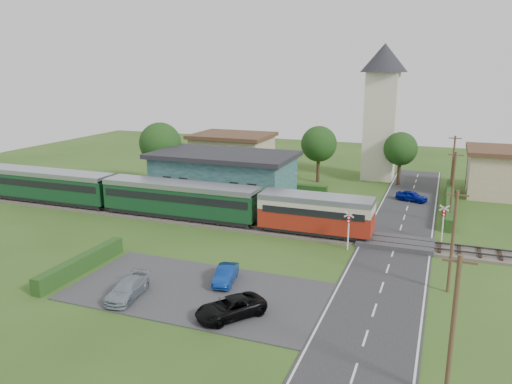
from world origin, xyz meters
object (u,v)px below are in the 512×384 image
(car_park_silver, at_px, (127,289))
(pedestrian_near, at_px, (264,206))
(car_park_blue, at_px, (226,275))
(car_park_dark, at_px, (230,308))
(equipment_hut, at_px, (135,189))
(house_west, at_px, (233,153))
(crossing_signal_near, at_px, (349,225))
(pedestrian_far, at_px, (141,196))
(station_building, at_px, (224,175))
(church_tower, at_px, (382,102))
(house_east, at_px, (505,172))
(car_on_road, at_px, (412,196))
(train, at_px, (152,195))
(crossing_signal_far, at_px, (443,218))

(car_park_silver, xyz_separation_m, pedestrian_near, (2.23, 19.64, 0.60))
(car_park_blue, distance_m, car_park_dark, 4.99)
(equipment_hut, xyz_separation_m, house_west, (3.00, 19.80, 1.04))
(equipment_hut, bearing_deg, crossing_signal_near, -12.94)
(equipment_hut, xyz_separation_m, crossing_signal_near, (24.40, -5.61, 0.39))
(crossing_signal_near, bearing_deg, pedestrian_far, 168.22)
(car_park_dark, height_order, pedestrian_near, pedestrian_near)
(equipment_hut, distance_m, car_park_blue, 23.45)
(station_building, bearing_deg, car_park_dark, -64.67)
(station_building, bearing_deg, church_tower, 48.59)
(station_building, relative_size, car_park_silver, 3.94)
(house_east, bearing_deg, car_park_silver, -123.25)
(house_east, bearing_deg, car_on_road, -145.35)
(car_park_silver, bearing_deg, car_on_road, 57.24)
(church_tower, bearing_deg, train, -125.78)
(car_park_blue, height_order, pedestrian_far, pedestrian_far)
(car_on_road, bearing_deg, crossing_signal_far, -146.86)
(house_west, distance_m, car_park_dark, 43.08)
(crossing_signal_far, height_order, pedestrian_far, crossing_signal_far)
(house_west, relative_size, pedestrian_near, 6.59)
(train, distance_m, car_on_road, 28.40)
(house_west, distance_m, pedestrian_near, 23.25)
(church_tower, xyz_separation_m, house_east, (15.00, -4.00, -7.43))
(car_park_blue, xyz_separation_m, car_park_silver, (-4.99, -4.42, 0.02))
(church_tower, bearing_deg, car_on_road, -64.30)
(crossing_signal_near, bearing_deg, church_tower, 92.82)
(car_on_road, height_order, car_park_silver, car_park_silver)
(church_tower, xyz_separation_m, car_park_dark, (-2.93, -42.50, -9.54))
(house_west, relative_size, crossing_signal_far, 3.30)
(train, bearing_deg, church_tower, 54.22)
(crossing_signal_far, bearing_deg, house_west, 144.23)
(car_park_silver, bearing_deg, house_west, 97.06)
(station_building, distance_m, pedestrian_far, 9.49)
(church_tower, xyz_separation_m, house_west, (-20.00, -3.00, -7.43))
(house_west, xyz_separation_m, car_park_dark, (17.07, -39.50, -2.11))
(train, relative_size, pedestrian_near, 26.36)
(church_tower, bearing_deg, equipment_hut, -135.25)
(station_building, xyz_separation_m, pedestrian_far, (-6.68, -6.59, -1.45))
(car_park_silver, bearing_deg, train, 110.42)
(house_west, bearing_deg, house_east, -1.64)
(equipment_hut, distance_m, pedestrian_near, 14.99)
(train, distance_m, pedestrian_near, 11.20)
(train, bearing_deg, crossing_signal_far, 5.00)
(crossing_signal_far, height_order, car_park_dark, crossing_signal_far)
(equipment_hut, height_order, car_park_blue, equipment_hut)
(house_west, bearing_deg, pedestrian_far, -94.67)
(train, relative_size, car_park_dark, 9.98)
(church_tower, relative_size, pedestrian_far, 11.14)
(house_west, relative_size, pedestrian_far, 6.84)
(crossing_signal_far, relative_size, car_on_road, 0.95)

